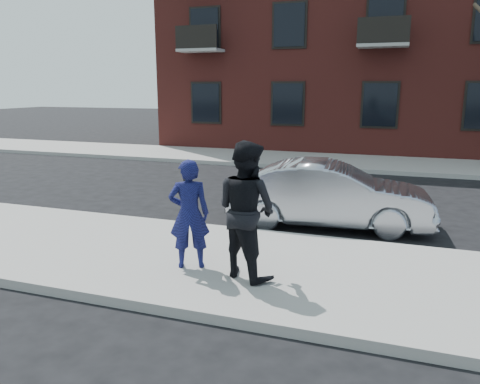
% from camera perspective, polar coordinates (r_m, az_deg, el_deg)
% --- Properties ---
extents(ground, '(100.00, 100.00, 0.00)m').
position_cam_1_polar(ground, '(7.61, 9.95, -10.08)').
color(ground, black).
rests_on(ground, ground).
extents(near_sidewalk, '(50.00, 3.50, 0.15)m').
position_cam_1_polar(near_sidewalk, '(7.35, 9.65, -10.27)').
color(near_sidewalk, gray).
rests_on(near_sidewalk, ground).
extents(near_curb, '(50.00, 0.10, 0.15)m').
position_cam_1_polar(near_curb, '(9.02, 11.58, -5.95)').
color(near_curb, '#999691').
rests_on(near_curb, ground).
extents(far_sidewalk, '(50.00, 3.50, 0.15)m').
position_cam_1_polar(far_sidewalk, '(18.45, 15.68, 3.38)').
color(far_sidewalk, gray).
rests_on(far_sidewalk, ground).
extents(far_curb, '(50.00, 0.10, 0.15)m').
position_cam_1_polar(far_curb, '(16.68, 15.27, 2.45)').
color(far_curb, '#999691').
rests_on(far_curb, ground).
extents(apartment_building, '(24.30, 10.30, 12.30)m').
position_cam_1_polar(apartment_building, '(25.17, 22.45, 19.21)').
color(apartment_building, maroon).
rests_on(apartment_building, ground).
extents(silver_sedan, '(4.32, 1.84, 1.39)m').
position_cam_1_polar(silver_sedan, '(10.05, 10.86, -0.34)').
color(silver_sedan, '#999BA3').
rests_on(silver_sedan, ground).
extents(man_hoodie, '(0.74, 0.63, 1.71)m').
position_cam_1_polar(man_hoodie, '(7.25, -6.22, -2.68)').
color(man_hoodie, navy).
rests_on(man_hoodie, near_sidewalk).
extents(man_peacoat, '(1.22, 1.12, 2.03)m').
position_cam_1_polar(man_peacoat, '(6.84, 0.78, -2.18)').
color(man_peacoat, black).
rests_on(man_peacoat, near_sidewalk).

